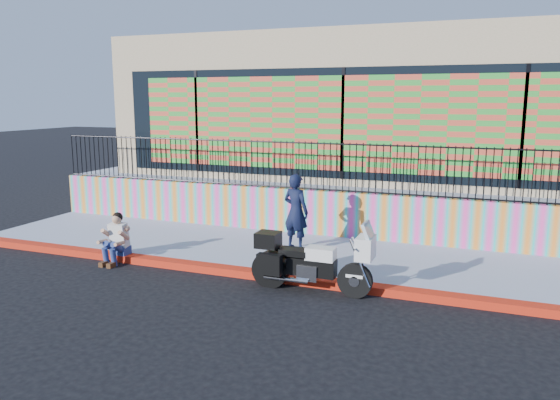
% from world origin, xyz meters
% --- Properties ---
extents(ground, '(90.00, 90.00, 0.00)m').
position_xyz_m(ground, '(0.00, 0.00, 0.00)').
color(ground, black).
rests_on(ground, ground).
extents(red_curb, '(16.00, 0.30, 0.15)m').
position_xyz_m(red_curb, '(0.00, 0.00, 0.07)').
color(red_curb, '#B11F0C').
rests_on(red_curb, ground).
extents(sidewalk, '(16.00, 3.00, 0.15)m').
position_xyz_m(sidewalk, '(0.00, 1.65, 0.07)').
color(sidewalk, '#99A1B8').
rests_on(sidewalk, ground).
extents(mural_wall, '(16.00, 0.20, 1.10)m').
position_xyz_m(mural_wall, '(0.00, 3.25, 0.70)').
color(mural_wall, '#FF43A7').
rests_on(mural_wall, sidewalk).
extents(metal_fence, '(15.80, 0.04, 1.20)m').
position_xyz_m(metal_fence, '(0.00, 3.25, 1.85)').
color(metal_fence, black).
rests_on(metal_fence, mural_wall).
extents(elevated_platform, '(16.00, 10.00, 1.25)m').
position_xyz_m(elevated_platform, '(0.00, 8.35, 0.62)').
color(elevated_platform, '#99A1B8').
rests_on(elevated_platform, ground).
extents(storefront_building, '(14.00, 8.06, 4.00)m').
position_xyz_m(storefront_building, '(0.00, 8.13, 3.25)').
color(storefront_building, tan).
rests_on(storefront_building, elevated_platform).
extents(police_motorcycle, '(2.24, 0.74, 1.39)m').
position_xyz_m(police_motorcycle, '(0.61, -0.35, 0.58)').
color(police_motorcycle, black).
rests_on(police_motorcycle, ground).
extents(police_officer, '(0.71, 0.56, 1.71)m').
position_xyz_m(police_officer, '(-0.41, 1.78, 1.00)').
color(police_officer, black).
rests_on(police_officer, sidewalk).
extents(seated_man, '(0.54, 0.71, 1.06)m').
position_xyz_m(seated_man, '(-3.81, -0.20, 0.45)').
color(seated_man, navy).
rests_on(seated_man, ground).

